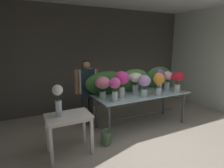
{
  "coord_description": "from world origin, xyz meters",
  "views": [
    {
      "loc": [
        -2.12,
        -1.97,
        1.94
      ],
      "look_at": [
        -0.48,
        1.3,
        1.12
      ],
      "focal_mm": 29.93,
      "sensor_mm": 36.0,
      "label": 1
    }
  ],
  "objects_px": {
    "florist": "(87,86)",
    "vase_blush_lilies": "(168,78)",
    "vase_violet_stock": "(159,79)",
    "watering_can": "(106,139)",
    "vase_rosy_anemones": "(103,84)",
    "display_table_glass": "(141,98)",
    "vase_magenta_hydrangea": "(122,80)",
    "vase_fuchsia_tulips": "(115,87)",
    "vase_crimson_peonies": "(178,79)",
    "side_table_white": "(69,121)",
    "vase_ivory_ranunculus": "(135,79)",
    "vase_sunset_carnations": "(159,81)",
    "vase_white_roses_tall": "(58,99)",
    "vase_lilac_snapdragons": "(144,83)"
  },
  "relations": [
    {
      "from": "vase_fuchsia_tulips",
      "to": "side_table_white",
      "type": "bearing_deg",
      "value": -173.32
    },
    {
      "from": "side_table_white",
      "to": "watering_can",
      "type": "xyz_separation_m",
      "value": [
        0.69,
        -0.04,
        -0.49
      ]
    },
    {
      "from": "vase_sunset_carnations",
      "to": "vase_magenta_hydrangea",
      "type": "relative_size",
      "value": 0.89
    },
    {
      "from": "vase_lilac_snapdragons",
      "to": "vase_rosy_anemones",
      "type": "height_order",
      "value": "vase_lilac_snapdragons"
    },
    {
      "from": "vase_crimson_peonies",
      "to": "vase_magenta_hydrangea",
      "type": "height_order",
      "value": "vase_magenta_hydrangea"
    },
    {
      "from": "vase_fuchsia_tulips",
      "to": "vase_violet_stock",
      "type": "bearing_deg",
      "value": 9.98
    },
    {
      "from": "side_table_white",
      "to": "vase_fuchsia_tulips",
      "type": "relative_size",
      "value": 1.56
    },
    {
      "from": "display_table_glass",
      "to": "vase_white_roses_tall",
      "type": "distance_m",
      "value": 2.02
    },
    {
      "from": "side_table_white",
      "to": "vase_lilac_snapdragons",
      "type": "xyz_separation_m",
      "value": [
        1.68,
        0.14,
        0.48
      ]
    },
    {
      "from": "vase_crimson_peonies",
      "to": "side_table_white",
      "type": "bearing_deg",
      "value": -177.95
    },
    {
      "from": "vase_fuchsia_tulips",
      "to": "vase_crimson_peonies",
      "type": "bearing_deg",
      "value": -0.66
    },
    {
      "from": "vase_ivory_ranunculus",
      "to": "vase_rosy_anemones",
      "type": "height_order",
      "value": "vase_ivory_ranunculus"
    },
    {
      "from": "vase_violet_stock",
      "to": "vase_rosy_anemones",
      "type": "bearing_deg",
      "value": 175.97
    },
    {
      "from": "vase_rosy_anemones",
      "to": "watering_can",
      "type": "bearing_deg",
      "value": -108.11
    },
    {
      "from": "side_table_white",
      "to": "vase_ivory_ranunculus",
      "type": "xyz_separation_m",
      "value": [
        1.69,
        0.48,
        0.49
      ]
    },
    {
      "from": "vase_violet_stock",
      "to": "vase_fuchsia_tulips",
      "type": "xyz_separation_m",
      "value": [
        -1.32,
        -0.23,
        -0.0
      ]
    },
    {
      "from": "vase_white_roses_tall",
      "to": "vase_fuchsia_tulips",
      "type": "bearing_deg",
      "value": 5.73
    },
    {
      "from": "side_table_white",
      "to": "vase_magenta_hydrangea",
      "type": "xyz_separation_m",
      "value": [
        1.21,
        0.29,
        0.55
      ]
    },
    {
      "from": "side_table_white",
      "to": "vase_ivory_ranunculus",
      "type": "bearing_deg",
      "value": 15.94
    },
    {
      "from": "vase_rosy_anemones",
      "to": "florist",
      "type": "bearing_deg",
      "value": 106.95
    },
    {
      "from": "vase_ivory_ranunculus",
      "to": "vase_magenta_hydrangea",
      "type": "distance_m",
      "value": 0.51
    },
    {
      "from": "vase_violet_stock",
      "to": "watering_can",
      "type": "xyz_separation_m",
      "value": [
        -1.59,
        -0.39,
        -0.97
      ]
    },
    {
      "from": "vase_ivory_ranunculus",
      "to": "vase_rosy_anemones",
      "type": "bearing_deg",
      "value": -177.43
    },
    {
      "from": "display_table_glass",
      "to": "vase_fuchsia_tulips",
      "type": "xyz_separation_m",
      "value": [
        -0.84,
        -0.27,
        0.42
      ]
    },
    {
      "from": "vase_violet_stock",
      "to": "watering_can",
      "type": "height_order",
      "value": "vase_violet_stock"
    },
    {
      "from": "vase_blush_lilies",
      "to": "vase_sunset_carnations",
      "type": "relative_size",
      "value": 0.92
    },
    {
      "from": "vase_violet_stock",
      "to": "vase_sunset_carnations",
      "type": "distance_m",
      "value": 0.36
    },
    {
      "from": "side_table_white",
      "to": "vase_white_roses_tall",
      "type": "bearing_deg",
      "value": 179.79
    },
    {
      "from": "vase_fuchsia_tulips",
      "to": "vase_white_roses_tall",
      "type": "height_order",
      "value": "vase_fuchsia_tulips"
    },
    {
      "from": "vase_lilac_snapdragons",
      "to": "vase_blush_lilies",
      "type": "xyz_separation_m",
      "value": [
        0.86,
        0.22,
        -0.01
      ]
    },
    {
      "from": "vase_blush_lilies",
      "to": "vase_ivory_ranunculus",
      "type": "height_order",
      "value": "vase_ivory_ranunculus"
    },
    {
      "from": "vase_lilac_snapdragons",
      "to": "watering_can",
      "type": "distance_m",
      "value": 1.4
    },
    {
      "from": "florist",
      "to": "vase_blush_lilies",
      "type": "distance_m",
      "value": 1.97
    },
    {
      "from": "vase_white_roses_tall",
      "to": "watering_can",
      "type": "relative_size",
      "value": 1.56
    },
    {
      "from": "display_table_glass",
      "to": "vase_crimson_peonies",
      "type": "height_order",
      "value": "vase_crimson_peonies"
    },
    {
      "from": "display_table_glass",
      "to": "vase_magenta_hydrangea",
      "type": "relative_size",
      "value": 3.85
    },
    {
      "from": "display_table_glass",
      "to": "vase_ivory_ranunculus",
      "type": "distance_m",
      "value": 0.46
    },
    {
      "from": "vase_lilac_snapdragons",
      "to": "vase_sunset_carnations",
      "type": "bearing_deg",
      "value": -9.05
    },
    {
      "from": "side_table_white",
      "to": "vase_lilac_snapdragons",
      "type": "distance_m",
      "value": 1.76
    },
    {
      "from": "vase_white_roses_tall",
      "to": "vase_crimson_peonies",
      "type": "bearing_deg",
      "value": 1.93
    },
    {
      "from": "vase_crimson_peonies",
      "to": "vase_blush_lilies",
      "type": "bearing_deg",
      "value": 103.41
    },
    {
      "from": "display_table_glass",
      "to": "vase_magenta_hydrangea",
      "type": "height_order",
      "value": "vase_magenta_hydrangea"
    },
    {
      "from": "vase_crimson_peonies",
      "to": "watering_can",
      "type": "distance_m",
      "value": 2.16
    },
    {
      "from": "vase_violet_stock",
      "to": "vase_fuchsia_tulips",
      "type": "relative_size",
      "value": 1.1
    },
    {
      "from": "vase_crimson_peonies",
      "to": "vase_magenta_hydrangea",
      "type": "bearing_deg",
      "value": 171.96
    },
    {
      "from": "vase_ivory_ranunculus",
      "to": "florist",
      "type": "bearing_deg",
      "value": 153.55
    },
    {
      "from": "vase_magenta_hydrangea",
      "to": "vase_ivory_ranunculus",
      "type": "bearing_deg",
      "value": 22.05
    },
    {
      "from": "display_table_glass",
      "to": "vase_crimson_peonies",
      "type": "relative_size",
      "value": 4.49
    },
    {
      "from": "vase_fuchsia_tulips",
      "to": "vase_white_roses_tall",
      "type": "distance_m",
      "value": 1.12
    },
    {
      "from": "vase_crimson_peonies",
      "to": "vase_ivory_ranunculus",
      "type": "bearing_deg",
      "value": 157.08
    }
  ]
}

